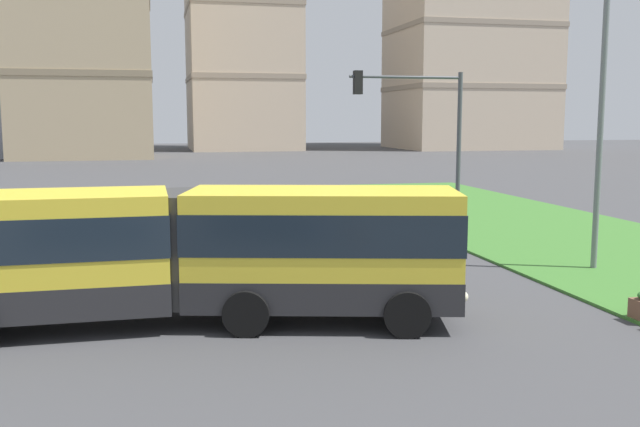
% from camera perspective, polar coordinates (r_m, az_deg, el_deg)
% --- Properties ---
extents(articulated_bus, '(11.90, 4.09, 3.00)m').
position_cam_1_polar(articulated_bus, '(16.19, -9.78, -3.00)').
color(articulated_bus, yellow).
rests_on(articulated_bus, ground).
extents(car_silver_hatch, '(4.48, 2.18, 1.58)m').
position_cam_1_polar(car_silver_hatch, '(26.88, -16.59, -0.94)').
color(car_silver_hatch, '#B7BABF').
rests_on(car_silver_hatch, ground).
extents(traffic_light_far_right, '(4.15, 0.28, 6.20)m').
position_cam_1_polar(traffic_light_far_right, '(25.65, 8.27, 6.78)').
color(traffic_light_far_right, '#474C51').
rests_on(traffic_light_far_right, ground).
extents(streetlight_median, '(0.70, 0.28, 10.09)m').
position_cam_1_polar(streetlight_median, '(22.98, 21.54, 9.31)').
color(streetlight_median, slate).
rests_on(streetlight_median, ground).
extents(apartment_tower_centre, '(15.51, 17.53, 39.42)m').
position_cam_1_polar(apartment_tower_centre, '(107.93, -6.28, 15.63)').
color(apartment_tower_centre, '#C6B299').
rests_on(apartment_tower_centre, ground).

